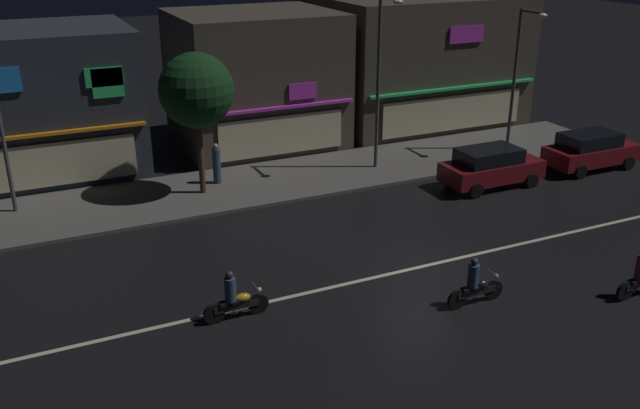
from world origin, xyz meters
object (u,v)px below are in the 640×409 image
object	(u,v)px
motorcycle_lead	(475,285)
motorcycle_following	(234,299)
pedestrian_on_sidewalk	(217,165)
parked_car_trailing	(591,150)
streetlamp_east	(519,68)
streetlamp_mid	(381,70)
traffic_cone	(478,176)
parked_car_near_kerb	(491,166)

from	to	relation	value
motorcycle_lead	motorcycle_following	xyz separation A→B (m)	(-6.56, 2.17, 0.00)
pedestrian_on_sidewalk	parked_car_trailing	distance (m)	16.67
streetlamp_east	motorcycle_lead	world-z (taller)	streetlamp_east
streetlamp_mid	parked_car_trailing	bearing A→B (deg)	-22.79
streetlamp_mid	motorcycle_following	xyz separation A→B (m)	(-9.77, -9.23, -3.90)
streetlamp_east	traffic_cone	distance (m)	6.15
parked_car_near_kerb	traffic_cone	size ratio (longest dim) A/B	7.82
streetlamp_east	parked_car_trailing	world-z (taller)	streetlamp_east
traffic_cone	parked_car_near_kerb	bearing A→B (deg)	-76.47
pedestrian_on_sidewalk	parked_car_trailing	bearing A→B (deg)	-156.67
streetlamp_mid	traffic_cone	bearing A→B (deg)	-43.70
motorcycle_lead	traffic_cone	bearing A→B (deg)	-132.73
streetlamp_east	parked_car_near_kerb	size ratio (longest dim) A/B	1.54
streetlamp_east	motorcycle_lead	distance (m)	15.58
streetlamp_east	parked_car_trailing	size ratio (longest dim) A/B	1.54
motorcycle_following	parked_car_near_kerb	bearing A→B (deg)	-152.90
pedestrian_on_sidewalk	motorcycle_lead	size ratio (longest dim) A/B	0.91
pedestrian_on_sidewalk	parked_car_trailing	size ratio (longest dim) A/B	0.40
pedestrian_on_sidewalk	motorcycle_lead	xyz separation A→B (m)	(3.86, -12.60, -0.31)
parked_car_near_kerb	motorcycle_lead	bearing A→B (deg)	49.71
pedestrian_on_sidewalk	motorcycle_lead	bearing A→B (deg)	147.52
streetlamp_east	parked_car_near_kerb	distance (m)	6.01
motorcycle_following	traffic_cone	world-z (taller)	motorcycle_following
motorcycle_following	motorcycle_lead	bearing A→B (deg)	165.78
pedestrian_on_sidewalk	motorcycle_following	xyz separation A→B (m)	(-2.70, -10.43, -0.31)
parked_car_near_kerb	streetlamp_east	bearing A→B (deg)	-138.93
motorcycle_lead	traffic_cone	distance (m)	10.53
motorcycle_following	traffic_cone	bearing A→B (deg)	-150.50
streetlamp_mid	streetlamp_east	distance (m)	7.20
pedestrian_on_sidewalk	traffic_cone	bearing A→B (deg)	-162.02
parked_car_trailing	motorcycle_lead	bearing A→B (deg)	32.48
motorcycle_lead	traffic_cone	xyz separation A→B (m)	(6.42, 8.34, -0.36)
streetlamp_mid	parked_car_trailing	xyz separation A→B (m)	(8.85, -3.72, -3.66)
streetlamp_mid	parked_car_trailing	distance (m)	10.27
traffic_cone	motorcycle_following	bearing A→B (deg)	-154.57
streetlamp_east	streetlamp_mid	bearing A→B (deg)	177.43
pedestrian_on_sidewalk	motorcycle_following	world-z (taller)	pedestrian_on_sidewalk
parked_car_near_kerb	parked_car_trailing	xyz separation A→B (m)	(5.50, -0.06, 0.00)
pedestrian_on_sidewalk	parked_car_near_kerb	size ratio (longest dim) A/B	0.40
parked_car_trailing	parked_car_near_kerb	bearing A→B (deg)	-0.63
parked_car_near_kerb	motorcycle_following	bearing A→B (deg)	23.02
motorcycle_lead	streetlamp_mid	bearing A→B (deg)	-110.88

